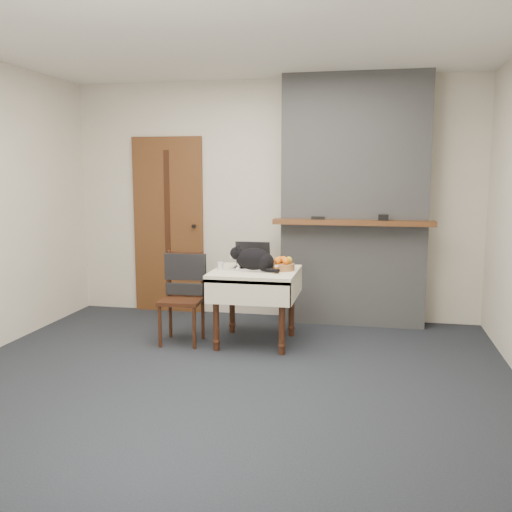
{
  "coord_description": "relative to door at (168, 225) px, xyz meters",
  "views": [
    {
      "loc": [
        1.09,
        -4.21,
        1.6
      ],
      "look_at": [
        0.05,
        0.86,
        0.84
      ],
      "focal_mm": 40.0,
      "sensor_mm": 36.0,
      "label": 1
    }
  ],
  "objects": [
    {
      "name": "cat",
      "position": [
        1.24,
        -1.1,
        -0.2
      ],
      "size": [
        0.49,
        0.24,
        0.24
      ],
      "rotation": [
        0.0,
        0.0,
        -0.06
      ],
      "color": "black",
      "rests_on": "side_table"
    },
    {
      "name": "desk_clutter",
      "position": [
        1.38,
        -1.03,
        -0.3
      ],
      "size": [
        0.13,
        0.02,
        0.01
      ],
      "primitive_type": "cube",
      "rotation": [
        0.0,
        0.0,
        0.06
      ],
      "color": "black",
      "rests_on": "side_table"
    },
    {
      "name": "door",
      "position": [
        0.0,
        0.0,
        0.0
      ],
      "size": [
        0.82,
        0.1,
        2.0
      ],
      "color": "brown",
      "rests_on": "ground"
    },
    {
      "name": "fruit_basket",
      "position": [
        1.49,
        -1.02,
        -0.25
      ],
      "size": [
        0.22,
        0.22,
        0.13
      ],
      "color": "#B07C47",
      "rests_on": "side_table"
    },
    {
      "name": "ground",
      "position": [
        1.2,
        -1.97,
        -1.0
      ],
      "size": [
        4.5,
        4.5,
        0.0
      ],
      "primitive_type": "plane",
      "color": "black",
      "rests_on": "ground"
    },
    {
      "name": "pill_bottle",
      "position": [
        1.46,
        -1.2,
        -0.26
      ],
      "size": [
        0.04,
        0.04,
        0.07
      ],
      "color": "#974B12",
      "rests_on": "side_table"
    },
    {
      "name": "chimney",
      "position": [
        2.1,
        -0.13,
        0.3
      ],
      "size": [
        1.62,
        0.48,
        2.6
      ],
      "color": "gray",
      "rests_on": "ground"
    },
    {
      "name": "side_table",
      "position": [
        1.24,
        -1.06,
        -0.41
      ],
      "size": [
        0.78,
        0.78,
        0.7
      ],
      "color": "#351A0E",
      "rests_on": "ground"
    },
    {
      "name": "chair",
      "position": [
        0.55,
        -1.12,
        -0.45
      ],
      "size": [
        0.41,
        0.4,
        0.86
      ],
      "rotation": [
        0.0,
        0.0,
        0.05
      ],
      "color": "#351A0E",
      "rests_on": "ground"
    },
    {
      "name": "laptop",
      "position": [
        1.18,
        -0.98,
        -0.24
      ],
      "size": [
        0.34,
        0.29,
        0.25
      ],
      "rotation": [
        0.0,
        0.0,
        0.02
      ],
      "color": "#B7B7BC",
      "rests_on": "side_table"
    },
    {
      "name": "cream_jar",
      "position": [
        0.91,
        -1.09,
        -0.27
      ],
      "size": [
        0.06,
        0.06,
        0.07
      ],
      "primitive_type": "cylinder",
      "color": "silver",
      "rests_on": "side_table"
    },
    {
      "name": "room_shell",
      "position": [
        1.2,
        -1.51,
        0.76
      ],
      "size": [
        4.52,
        4.01,
        2.61
      ],
      "color": "beige",
      "rests_on": "ground"
    }
  ]
}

